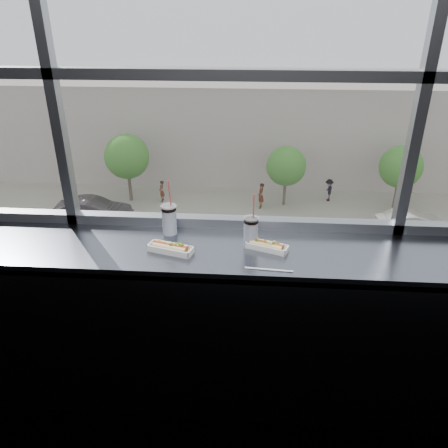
# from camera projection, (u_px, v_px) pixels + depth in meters

# --- Properties ---
(wall_back_lower) EXTENTS (6.00, 0.00, 6.00)m
(wall_back_lower) POSITION_uv_depth(u_px,v_px,m) (231.00, 299.00, 2.96)
(wall_back_lower) COLOR black
(wall_back_lower) RESTS_ON ground
(window_glass) EXTENTS (6.00, 0.00, 6.00)m
(window_glass) POSITION_uv_depth(u_px,v_px,m) (234.00, 12.00, 2.20)
(window_glass) COLOR silver
(window_glass) RESTS_ON ground
(window_mullions) EXTENTS (6.00, 0.08, 2.40)m
(window_mullions) POSITION_uv_depth(u_px,v_px,m) (233.00, 12.00, 2.18)
(window_mullions) COLOR gray
(window_mullions) RESTS_ON ground
(counter) EXTENTS (6.00, 0.55, 0.06)m
(counter) POSITION_uv_depth(u_px,v_px,m) (229.00, 253.00, 2.48)
(counter) COLOR slate
(counter) RESTS_ON ground
(counter_fascia) EXTENTS (6.00, 0.04, 1.04)m
(counter_fascia) POSITION_uv_depth(u_px,v_px,m) (226.00, 354.00, 2.48)
(counter_fascia) COLOR slate
(counter_fascia) RESTS_ON ground
(hotdog_tray_left) EXTENTS (0.27, 0.15, 0.06)m
(hotdog_tray_left) POSITION_uv_depth(u_px,v_px,m) (170.00, 248.00, 2.42)
(hotdog_tray_left) COLOR white
(hotdog_tray_left) RESTS_ON counter
(hotdog_tray_right) EXTENTS (0.25, 0.16, 0.06)m
(hotdog_tray_right) POSITION_uv_depth(u_px,v_px,m) (267.00, 246.00, 2.44)
(hotdog_tray_right) COLOR white
(hotdog_tray_right) RESTS_ON counter
(soda_cup_left) EXTENTS (0.09, 0.09, 0.35)m
(soda_cup_left) POSITION_uv_depth(u_px,v_px,m) (169.00, 218.00, 2.58)
(soda_cup_left) COLOR white
(soda_cup_left) RESTS_ON counter
(soda_cup_right) EXTENTS (0.09, 0.09, 0.32)m
(soda_cup_right) POSITION_uv_depth(u_px,v_px,m) (251.00, 230.00, 2.46)
(soda_cup_right) COLOR white
(soda_cup_right) RESTS_ON counter
(loose_straw) EXTENTS (0.25, 0.03, 0.01)m
(loose_straw) POSITION_uv_depth(u_px,v_px,m) (269.00, 270.00, 2.25)
(loose_straw) COLOR white
(loose_straw) RESTS_ON counter
(wrapper) EXTENTS (0.11, 0.08, 0.03)m
(wrapper) POSITION_uv_depth(u_px,v_px,m) (174.00, 246.00, 2.45)
(wrapper) COLOR silver
(wrapper) RESTS_ON counter
(plaza_ground) EXTENTS (120.00, 120.00, 0.00)m
(plaza_ground) POSITION_uv_depth(u_px,v_px,m) (254.00, 146.00, 46.96)
(plaza_ground) COLOR gray
(plaza_ground) RESTS_ON ground
(street_asphalt) EXTENTS (80.00, 10.00, 0.06)m
(street_asphalt) POSITION_uv_depth(u_px,v_px,m) (249.00, 257.00, 25.94)
(street_asphalt) COLOR black
(street_asphalt) RESTS_ON plaza_ground
(far_sidewalk) EXTENTS (80.00, 6.00, 0.04)m
(far_sidewalk) POSITION_uv_depth(u_px,v_px,m) (251.00, 204.00, 33.10)
(far_sidewalk) COLOR gray
(far_sidewalk) RESTS_ON plaza_ground
(far_building) EXTENTS (50.00, 14.00, 8.00)m
(far_building) POSITION_uv_depth(u_px,v_px,m) (254.00, 121.00, 40.27)
(far_building) COLOR #A7988C
(far_building) RESTS_ON plaza_ground
(car_near_d) EXTENTS (3.04, 6.48, 2.11)m
(car_near_d) POSITION_uv_depth(u_px,v_px,m) (367.00, 284.00, 21.51)
(car_near_d) COLOR silver
(car_near_d) RESTS_ON street_asphalt
(car_far_a) EXTENTS (3.00, 6.87, 2.27)m
(car_far_a) POSITION_uv_depth(u_px,v_px,m) (93.00, 207.00, 29.70)
(car_far_a) COLOR #362D30
(car_far_a) RESTS_ON street_asphalt
(car_near_a) EXTENTS (2.93, 6.72, 2.22)m
(car_near_a) POSITION_uv_depth(u_px,v_px,m) (11.00, 269.00, 22.66)
(car_near_a) COLOR #979797
(car_near_a) RESTS_ON street_asphalt
(car_near_b) EXTENTS (3.01, 7.01, 2.32)m
(car_near_b) POSITION_uv_depth(u_px,v_px,m) (119.00, 272.00, 22.27)
(car_near_b) COLOR black
(car_near_b) RESTS_ON street_asphalt
(car_far_c) EXTENTS (3.19, 6.11, 1.95)m
(car_far_c) POSITION_uv_depth(u_px,v_px,m) (411.00, 219.00, 28.39)
(car_far_c) COLOR white
(car_far_c) RESTS_ON street_asphalt
(car_near_c) EXTENTS (3.29, 6.68, 2.15)m
(car_near_c) POSITION_uv_depth(u_px,v_px,m) (271.00, 280.00, 21.80)
(car_near_c) COLOR brown
(car_near_c) RESTS_ON street_asphalt
(pedestrian_c) EXTENTS (0.69, 0.91, 2.06)m
(pedestrian_c) POSITION_uv_depth(u_px,v_px,m) (329.00, 188.00, 33.16)
(pedestrian_c) COLOR #66605B
(pedestrian_c) RESTS_ON far_sidewalk
(pedestrian_b) EXTENTS (0.76, 1.02, 2.29)m
(pedestrian_b) POSITION_uv_depth(u_px,v_px,m) (261.00, 193.00, 31.91)
(pedestrian_b) COLOR #66605B
(pedestrian_b) RESTS_ON far_sidewalk
(pedestrian_a) EXTENTS (0.66, 0.89, 1.99)m
(pedestrian_a) POSITION_uv_depth(u_px,v_px,m) (162.00, 189.00, 33.05)
(pedestrian_a) COLOR #66605B
(pedestrian_a) RESTS_ON far_sidewalk
(tree_left) EXTENTS (3.31, 3.31, 5.18)m
(tree_left) POSITION_uv_depth(u_px,v_px,m) (127.00, 157.00, 32.15)
(tree_left) COLOR #47382B
(tree_left) RESTS_ON far_sidewalk
(tree_center) EXTENTS (2.89, 2.89, 4.52)m
(tree_center) POSITION_uv_depth(u_px,v_px,m) (286.00, 166.00, 31.59)
(tree_center) COLOR #47382B
(tree_center) RESTS_ON far_sidewalk
(tree_right) EXTENTS (3.03, 3.03, 4.74)m
(tree_right) POSITION_uv_depth(u_px,v_px,m) (401.00, 167.00, 31.00)
(tree_right) COLOR #47382B
(tree_right) RESTS_ON far_sidewalk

